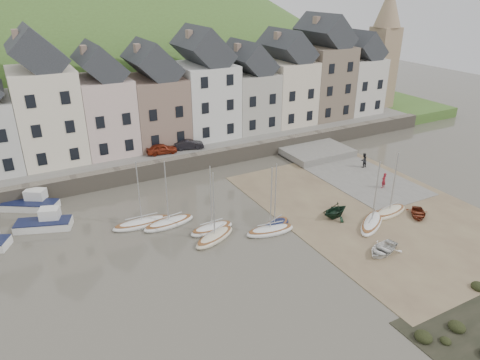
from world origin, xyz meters
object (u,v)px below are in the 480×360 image
rowboat_green (335,210)px  sailboat_0 (142,223)px  rowboat_red (418,214)px  car_right (189,144)px  person_red (384,180)px  car_left (162,149)px  rowboat_white (383,249)px  person_dark (364,160)px

rowboat_green → sailboat_0: bearing=-121.6°
rowboat_red → car_right: car_right is taller
sailboat_0 → car_right: (9.53, 12.17, 1.91)m
person_red → car_left: car_left is taller
sailboat_0 → rowboat_green: (15.91, -6.96, 0.53)m
person_red → car_right: bearing=-58.9°
rowboat_red → sailboat_0: bearing=-161.7°
person_red → car_right: 22.27m
rowboat_green → rowboat_red: size_ratio=1.02×
person_red → sailboat_0: bearing=-20.9°
person_red → rowboat_green: bearing=6.1°
car_left → car_right: bearing=-82.7°
rowboat_white → person_red: person_red is taller
rowboat_white → person_dark: person_dark is taller
person_red → rowboat_red: bearing=64.3°
sailboat_0 → rowboat_white: (15.46, -13.32, 0.13)m
rowboat_green → car_left: (-9.73, 19.13, 1.40)m
person_red → person_dark: size_ratio=0.96×
sailboat_0 → person_dark: bearing=1.7°
person_dark → person_red: bearing=61.7°
person_red → car_left: size_ratio=0.47×
rowboat_white → car_right: (-5.93, 25.49, 1.77)m
rowboat_red → person_dark: bearing=114.8°
person_dark → car_right: 20.37m
rowboat_green → person_red: size_ratio=1.70×
rowboat_green → rowboat_red: (6.78, -3.47, -0.45)m
rowboat_green → car_right: bearing=-169.6°
car_left → person_dark: bearing=-112.2°
rowboat_red → car_right: (-13.16, 22.61, 1.82)m
sailboat_0 → person_red: 24.72m
person_red → person_dark: (2.05, 5.21, 0.03)m
person_dark → rowboat_white: bearing=45.5°
rowboat_green → person_dark: 13.00m
sailboat_0 → rowboat_green: 17.37m
rowboat_red → person_dark: size_ratio=1.61×
rowboat_white → person_red: (8.85, 8.87, 0.54)m
rowboat_white → person_dark: bearing=126.8°
rowboat_white → person_red: size_ratio=1.97×
sailboat_0 → rowboat_red: (22.69, -10.43, 0.08)m
car_right → rowboat_green: bearing=-146.3°
person_red → rowboat_white: bearing=34.5°
rowboat_green → rowboat_red: rowboat_green is taller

